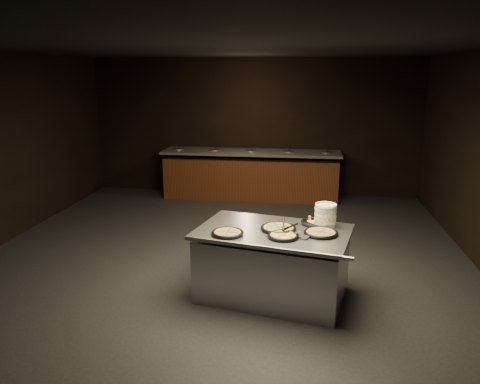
{
  "coord_description": "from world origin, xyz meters",
  "views": [
    {
      "loc": [
        1.1,
        -6.0,
        2.6
      ],
      "look_at": [
        0.22,
        0.3,
        0.96
      ],
      "focal_mm": 35.0,
      "sensor_mm": 36.0,
      "label": 1
    }
  ],
  "objects_px": {
    "serving_counter": "(273,264)",
    "plate_stack": "(325,215)",
    "pan_cheese_whole": "(278,228)",
    "pan_veggie_whole": "(228,233)"
  },
  "relations": [
    {
      "from": "serving_counter",
      "to": "plate_stack",
      "type": "xyz_separation_m",
      "value": [
        0.6,
        0.23,
        0.56
      ]
    },
    {
      "from": "serving_counter",
      "to": "pan_cheese_whole",
      "type": "distance_m",
      "value": 0.45
    },
    {
      "from": "pan_cheese_whole",
      "to": "pan_veggie_whole",
      "type": "bearing_deg",
      "value": -156.09
    },
    {
      "from": "plate_stack",
      "to": "pan_cheese_whole",
      "type": "distance_m",
      "value": 0.59
    },
    {
      "from": "plate_stack",
      "to": "pan_veggie_whole",
      "type": "height_order",
      "value": "plate_stack"
    },
    {
      "from": "plate_stack",
      "to": "pan_cheese_whole",
      "type": "xyz_separation_m",
      "value": [
        -0.54,
        -0.21,
        -0.11
      ]
    },
    {
      "from": "plate_stack",
      "to": "pan_cheese_whole",
      "type": "height_order",
      "value": "plate_stack"
    },
    {
      "from": "serving_counter",
      "to": "pan_cheese_whole",
      "type": "height_order",
      "value": "pan_cheese_whole"
    },
    {
      "from": "pan_veggie_whole",
      "to": "pan_cheese_whole",
      "type": "bearing_deg",
      "value": 23.91
    },
    {
      "from": "pan_veggie_whole",
      "to": "serving_counter",
      "type": "bearing_deg",
      "value": 24.27
    }
  ]
}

